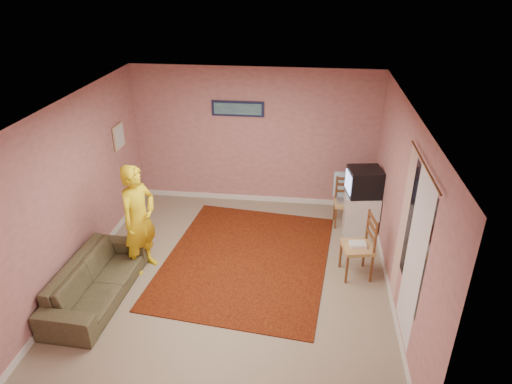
# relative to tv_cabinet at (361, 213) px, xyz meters

# --- Properties ---
(ground) EXTENTS (5.00, 5.00, 0.00)m
(ground) POSITION_rel_tv_cabinet_xyz_m (-1.95, -1.56, -0.36)
(ground) COLOR gray
(ground) RESTS_ON ground
(wall_back) EXTENTS (4.50, 0.02, 2.60)m
(wall_back) POSITION_rel_tv_cabinet_xyz_m (-1.95, 0.94, 0.94)
(wall_back) COLOR tan
(wall_back) RESTS_ON ground
(wall_front) EXTENTS (4.50, 0.02, 2.60)m
(wall_front) POSITION_rel_tv_cabinet_xyz_m (-1.95, -4.06, 0.94)
(wall_front) COLOR tan
(wall_front) RESTS_ON ground
(wall_left) EXTENTS (0.02, 5.00, 2.60)m
(wall_left) POSITION_rel_tv_cabinet_xyz_m (-4.20, -1.56, 0.94)
(wall_left) COLOR tan
(wall_left) RESTS_ON ground
(wall_right) EXTENTS (0.02, 5.00, 2.60)m
(wall_right) POSITION_rel_tv_cabinet_xyz_m (0.30, -1.56, 0.94)
(wall_right) COLOR tan
(wall_right) RESTS_ON ground
(ceiling) EXTENTS (4.50, 5.00, 0.02)m
(ceiling) POSITION_rel_tv_cabinet_xyz_m (-1.95, -1.56, 2.24)
(ceiling) COLOR silver
(ceiling) RESTS_ON wall_back
(baseboard_back) EXTENTS (4.50, 0.02, 0.10)m
(baseboard_back) POSITION_rel_tv_cabinet_xyz_m (-1.95, 0.93, -0.31)
(baseboard_back) COLOR silver
(baseboard_back) RESTS_ON ground
(baseboard_left) EXTENTS (0.02, 5.00, 0.10)m
(baseboard_left) POSITION_rel_tv_cabinet_xyz_m (-4.19, -1.56, -0.31)
(baseboard_left) COLOR silver
(baseboard_left) RESTS_ON ground
(baseboard_right) EXTENTS (0.02, 5.00, 0.10)m
(baseboard_right) POSITION_rel_tv_cabinet_xyz_m (0.29, -1.56, -0.31)
(baseboard_right) COLOR silver
(baseboard_right) RESTS_ON ground
(window) EXTENTS (0.01, 1.10, 1.50)m
(window) POSITION_rel_tv_cabinet_xyz_m (0.29, -2.46, 1.09)
(window) COLOR black
(window) RESTS_ON wall_right
(curtain_sheer) EXTENTS (0.01, 0.75, 2.10)m
(curtain_sheer) POSITION_rel_tv_cabinet_xyz_m (0.28, -2.61, 0.89)
(curtain_sheer) COLOR white
(curtain_sheer) RESTS_ON wall_right
(curtain_floral) EXTENTS (0.01, 0.35, 2.10)m
(curtain_floral) POSITION_rel_tv_cabinet_xyz_m (0.26, -1.91, 0.89)
(curtain_floral) COLOR beige
(curtain_floral) RESTS_ON wall_right
(curtain_rod) EXTENTS (0.02, 1.40, 0.02)m
(curtain_rod) POSITION_rel_tv_cabinet_xyz_m (0.25, -2.46, 1.96)
(curtain_rod) COLOR brown
(curtain_rod) RESTS_ON wall_right
(picture_back) EXTENTS (0.95, 0.04, 0.28)m
(picture_back) POSITION_rel_tv_cabinet_xyz_m (-2.25, 0.91, 1.49)
(picture_back) COLOR #15193B
(picture_back) RESTS_ON wall_back
(picture_left) EXTENTS (0.04, 0.38, 0.42)m
(picture_left) POSITION_rel_tv_cabinet_xyz_m (-4.17, 0.04, 1.19)
(picture_left) COLOR beige
(picture_left) RESTS_ON wall_left
(area_rug) EXTENTS (2.78, 3.33, 0.02)m
(area_rug) POSITION_rel_tv_cabinet_xyz_m (-1.83, -1.08, -0.35)
(area_rug) COLOR #310605
(area_rug) RESTS_ON ground
(tv_cabinet) EXTENTS (0.57, 0.51, 0.72)m
(tv_cabinet) POSITION_rel_tv_cabinet_xyz_m (0.00, 0.00, 0.00)
(tv_cabinet) COLOR silver
(tv_cabinet) RESTS_ON ground
(crt_tv) EXTENTS (0.60, 0.56, 0.46)m
(crt_tv) POSITION_rel_tv_cabinet_xyz_m (-0.01, -0.00, 0.59)
(crt_tv) COLOR black
(crt_tv) RESTS_ON tv_cabinet
(chair_a) EXTENTS (0.40, 0.39, 0.47)m
(chair_a) POSITION_rel_tv_cabinet_xyz_m (-0.25, 0.21, 0.17)
(chair_a) COLOR tan
(chair_a) RESTS_ON ground
(dvd_player) EXTENTS (0.33, 0.25, 0.05)m
(dvd_player) POSITION_rel_tv_cabinet_xyz_m (-0.25, 0.21, 0.11)
(dvd_player) COLOR silver
(dvd_player) RESTS_ON chair_a
(blue_throw) EXTENTS (0.45, 0.06, 0.47)m
(blue_throw) POSITION_rel_tv_cabinet_xyz_m (-0.25, 0.40, 0.34)
(blue_throw) COLOR #88B9DE
(blue_throw) RESTS_ON chair_a
(chair_b) EXTENTS (0.50, 0.52, 0.54)m
(chair_b) POSITION_rel_tv_cabinet_xyz_m (-0.17, -1.26, 0.25)
(chair_b) COLOR tan
(chair_b) RESTS_ON ground
(game_console) EXTENTS (0.26, 0.20, 0.05)m
(game_console) POSITION_rel_tv_cabinet_xyz_m (-0.17, -1.26, 0.17)
(game_console) COLOR white
(game_console) RESTS_ON chair_b
(sofa) EXTENTS (0.84, 1.96, 0.56)m
(sofa) POSITION_rel_tv_cabinet_xyz_m (-3.75, -2.21, -0.08)
(sofa) COLOR brown
(sofa) RESTS_ON ground
(person) EXTENTS (0.62, 0.73, 1.69)m
(person) POSITION_rel_tv_cabinet_xyz_m (-3.35, -1.47, 0.49)
(person) COLOR yellow
(person) RESTS_ON ground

